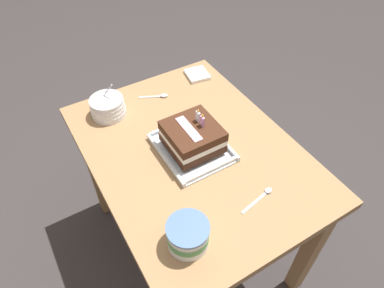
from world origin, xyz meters
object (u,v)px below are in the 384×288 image
Objects in this scene: serving_spoon_by_bowls at (161,96)px; serving_spoon_near_tray at (264,195)px; bowl_stack at (108,107)px; ice_cream_tub at (188,235)px; foil_tray at (192,148)px; birthday_cake at (192,136)px; napkin_pile at (197,75)px.

serving_spoon_near_tray is at bearing 4.85° from serving_spoon_by_bowls.
ice_cream_tub is (0.69, -0.01, 0.01)m from bowl_stack.
foil_tray is 0.35m from serving_spoon_by_bowls.
ice_cream_tub is 0.88× the size of serving_spoon_near_tray.
birthday_cake is 1.45× the size of ice_cream_tub.
bowl_stack is 0.69m from ice_cream_tub.
bowl_stack is at bearing -84.78° from napkin_pile.
foil_tray is 0.48m from napkin_pile.
foil_tray reaches higher than serving_spoon_near_tray.
bowl_stack reaches higher than serving_spoon_near_tray.
ice_cream_tub is (0.33, -0.21, -0.02)m from birthday_cake.
bowl_stack reaches higher than ice_cream_tub.
foil_tray reaches higher than napkin_pile.
birthday_cake is at bearing 29.08° from bowl_stack.
serving_spoon_near_tray is (0.31, 0.10, -0.07)m from birthday_cake.
napkin_pile is at bearing 146.69° from ice_cream_tub.
serving_spoon_by_bowls is (-0.35, 0.05, -0.07)m from birthday_cake.
foil_tray is at bearing 29.07° from bowl_stack.
serving_spoon_near_tray is (0.31, 0.10, -0.00)m from foil_tray.
birthday_cake reaches higher than bowl_stack.
bowl_stack is 0.74m from serving_spoon_near_tray.
birthday_cake is 1.56× the size of napkin_pile.
serving_spoon_near_tray is 1.22× the size of napkin_pile.
ice_cream_tub is at bearing -20.71° from serving_spoon_by_bowls.
bowl_stack is at bearing 178.88° from ice_cream_tub.
foil_tray is 1.93× the size of serving_spoon_near_tray.
ice_cream_tub is at bearing -1.12° from bowl_stack.
ice_cream_tub is 1.08× the size of napkin_pile.
ice_cream_tub is at bearing -32.38° from foil_tray.
napkin_pile is at bearing 103.02° from serving_spoon_by_bowls.
foil_tray is 1.51× the size of birthday_cake.
birthday_cake is at bearing -7.50° from serving_spoon_by_bowls.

